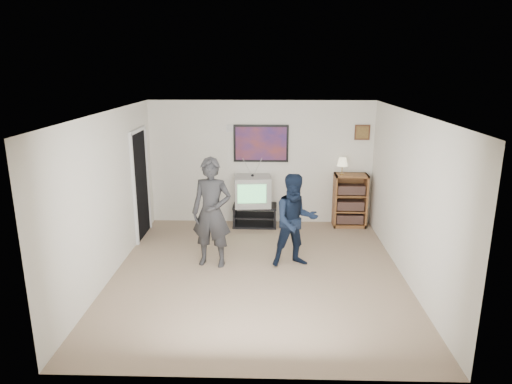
{
  "coord_description": "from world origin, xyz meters",
  "views": [
    {
      "loc": [
        0.16,
        -6.56,
        3.14
      ],
      "look_at": [
        -0.05,
        0.64,
        1.15
      ],
      "focal_mm": 32.0,
      "sensor_mm": 36.0,
      "label": 1
    }
  ],
  "objects_px": {
    "crt_television": "(252,191)",
    "bookshelf": "(350,200)",
    "media_stand": "(255,215)",
    "person_tall": "(212,213)",
    "person_short": "(295,221)"
  },
  "relations": [
    {
      "from": "media_stand",
      "to": "person_tall",
      "type": "xyz_separation_m",
      "value": [
        -0.63,
        -1.9,
        0.67
      ]
    },
    {
      "from": "media_stand",
      "to": "person_tall",
      "type": "height_order",
      "value": "person_tall"
    },
    {
      "from": "crt_television",
      "to": "person_short",
      "type": "distance_m",
      "value": 2.03
    },
    {
      "from": "crt_television",
      "to": "bookshelf",
      "type": "distance_m",
      "value": 1.97
    },
    {
      "from": "crt_television",
      "to": "person_tall",
      "type": "bearing_deg",
      "value": -112.05
    },
    {
      "from": "crt_television",
      "to": "person_tall",
      "type": "height_order",
      "value": "person_tall"
    },
    {
      "from": "person_tall",
      "to": "person_short",
      "type": "bearing_deg",
      "value": 10.57
    },
    {
      "from": "crt_television",
      "to": "bookshelf",
      "type": "relative_size",
      "value": 0.66
    },
    {
      "from": "crt_television",
      "to": "person_short",
      "type": "bearing_deg",
      "value": -73.29
    },
    {
      "from": "bookshelf",
      "to": "crt_television",
      "type": "bearing_deg",
      "value": -178.54
    },
    {
      "from": "bookshelf",
      "to": "person_short",
      "type": "relative_size",
      "value": 0.71
    },
    {
      "from": "media_stand",
      "to": "crt_television",
      "type": "xyz_separation_m",
      "value": [
        -0.05,
        0.0,
        0.52
      ]
    },
    {
      "from": "person_tall",
      "to": "bookshelf",
      "type": "bearing_deg",
      "value": 47.49
    },
    {
      "from": "media_stand",
      "to": "crt_television",
      "type": "height_order",
      "value": "crt_television"
    },
    {
      "from": "crt_television",
      "to": "bookshelf",
      "type": "xyz_separation_m",
      "value": [
        1.96,
        0.05,
        -0.2
      ]
    }
  ]
}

